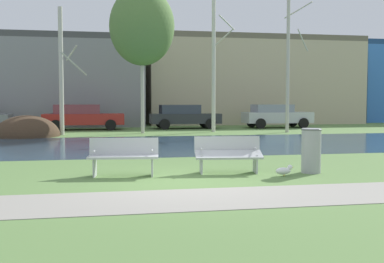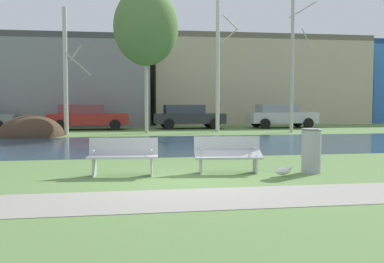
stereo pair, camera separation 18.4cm
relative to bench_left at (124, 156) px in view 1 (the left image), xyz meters
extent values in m
plane|color=#5B7F42|center=(1.23, 8.81, -0.47)|extent=(120.00, 120.00, 0.00)
cube|color=gray|center=(1.23, -2.88, -0.47)|extent=(60.00, 1.88, 0.01)
cube|color=#2D475B|center=(1.23, 7.67, -0.47)|extent=(80.00, 8.68, 0.01)
ellipsoid|color=#423021|center=(-4.06, 13.24, -0.47)|extent=(3.16, 3.47, 2.05)
cube|color=#B2B5B7|center=(-0.01, -0.09, -0.02)|extent=(1.65, 0.67, 0.05)
cube|color=#B2B5B7|center=(0.02, 0.18, 0.20)|extent=(1.60, 0.28, 0.40)
cube|color=#B2B5B7|center=(-0.66, 0.04, -0.25)|extent=(0.09, 0.43, 0.45)
cube|color=#B2B5B7|center=(0.65, -0.11, -0.25)|extent=(0.09, 0.43, 0.45)
cylinder|color=#B2B5B7|center=(-0.66, 0.00, 0.12)|extent=(0.08, 0.28, 0.04)
cylinder|color=#B2B5B7|center=(0.64, -0.15, 0.12)|extent=(0.08, 0.28, 0.04)
cube|color=#B2B5B7|center=(2.48, -0.09, -0.02)|extent=(1.65, 0.66, 0.18)
cube|color=#B2B5B7|center=(2.51, 0.18, 0.20)|extent=(1.60, 0.28, 0.40)
cube|color=#B2B5B7|center=(1.83, 0.04, -0.25)|extent=(0.09, 0.43, 0.45)
cube|color=#B2B5B7|center=(3.14, -0.11, -0.25)|extent=(0.09, 0.43, 0.45)
cylinder|color=#B2B5B7|center=(1.83, 0.00, 0.12)|extent=(0.08, 0.28, 0.04)
cylinder|color=#B2B5B7|center=(3.13, -0.15, 0.12)|extent=(0.08, 0.28, 0.04)
cylinder|color=#999B9E|center=(4.45, -0.36, 0.06)|extent=(0.46, 0.46, 1.07)
torus|color=#5B5D5E|center=(4.45, -0.36, 0.57)|extent=(0.49, 0.49, 0.04)
ellipsoid|color=white|center=(3.60, -0.73, -0.35)|extent=(0.36, 0.16, 0.16)
sphere|color=white|center=(3.77, -0.73, -0.27)|extent=(0.12, 0.12, 0.12)
cone|color=gold|center=(3.83, -0.73, -0.27)|extent=(0.06, 0.04, 0.04)
cylinder|color=gold|center=(3.62, -0.77, -0.42)|extent=(0.01, 0.01, 0.10)
cylinder|color=gold|center=(3.62, -0.70, -0.42)|extent=(0.01, 0.01, 0.10)
cylinder|color=beige|center=(-2.45, 13.99, 2.74)|extent=(0.22, 0.22, 6.43)
cylinder|color=beige|center=(-1.95, 14.33, 3.69)|extent=(0.66, 0.92, 0.75)
cylinder|color=beige|center=(-1.78, 13.30, 3.08)|extent=(1.25, 1.21, 1.11)
cylinder|color=#BCB7A8|center=(1.68, 14.39, 3.14)|extent=(0.19, 0.19, 7.22)
ellipsoid|color=#567A3D|center=(1.68, 14.39, 5.16)|extent=(3.42, 3.42, 4.11)
cylinder|color=beige|center=(5.67, 14.89, 4.22)|extent=(0.22, 0.22, 9.39)
cylinder|color=beige|center=(6.34, 15.35, 4.80)|extent=(0.88, 1.23, 0.89)
cylinder|color=beige|center=(6.25, 14.30, 5.49)|extent=(1.20, 1.16, 0.64)
cylinder|color=#BCB7A8|center=(9.54, 13.69, 3.88)|extent=(0.19, 0.19, 8.70)
cylinder|color=#BCB7A8|center=(10.32, 14.23, 6.28)|extent=(1.07, 1.52, 0.73)
cylinder|color=#BCB7A8|center=(10.12, 13.09, 4.47)|extent=(1.04, 1.01, 1.06)
cube|color=maroon|center=(-1.51, 17.99, 0.17)|extent=(4.70, 1.84, 0.64)
cube|color=brown|center=(-1.88, 17.99, 0.76)|extent=(2.64, 1.60, 0.55)
cylinder|color=black|center=(0.03, 18.90, -0.15)|extent=(0.64, 0.23, 0.64)
cylinder|color=black|center=(0.05, 17.11, -0.15)|extent=(0.64, 0.23, 0.64)
cylinder|color=black|center=(-3.06, 18.87, -0.15)|extent=(0.64, 0.23, 0.64)
cylinder|color=black|center=(-3.04, 17.08, -0.15)|extent=(0.64, 0.23, 0.64)
cube|color=#282B30|center=(4.65, 18.22, 0.15)|extent=(4.31, 1.79, 0.61)
cube|color=#2F3648|center=(4.31, 18.21, 0.73)|extent=(2.42, 1.56, 0.55)
cylinder|color=black|center=(6.06, 19.10, -0.15)|extent=(0.64, 0.23, 0.64)
cylinder|color=black|center=(6.08, 17.36, -0.15)|extent=(0.64, 0.23, 0.64)
cylinder|color=black|center=(3.23, 19.08, -0.15)|extent=(0.64, 0.23, 0.64)
cylinder|color=black|center=(3.24, 17.33, -0.15)|extent=(0.64, 0.23, 0.64)
cube|color=#B2B5BC|center=(10.59, 17.95, 0.19)|extent=(4.31, 1.76, 0.68)
cube|color=gray|center=(10.24, 17.95, 0.77)|extent=(2.42, 1.53, 0.49)
cylinder|color=black|center=(12.00, 18.82, -0.15)|extent=(0.64, 0.23, 0.64)
cylinder|color=black|center=(12.01, 17.11, -0.15)|extent=(0.64, 0.23, 0.64)
cylinder|color=black|center=(9.16, 18.79, -0.15)|extent=(0.64, 0.23, 0.64)
cylinder|color=black|center=(9.18, 17.08, -0.15)|extent=(0.64, 0.23, 0.64)
cube|color=gray|center=(-5.73, 24.32, 2.37)|extent=(16.21, 8.44, 5.69)
cube|color=#48484B|center=(-5.73, 24.32, 5.41)|extent=(16.21, 8.44, 0.40)
cube|color=#BCAD8E|center=(10.88, 25.37, 2.57)|extent=(15.99, 8.05, 6.09)
cube|color=#675F4E|center=(10.88, 25.37, 5.82)|extent=(15.99, 8.05, 0.40)
camera|label=1|loc=(-0.50, -11.04, 1.27)|focal=44.71mm
camera|label=2|loc=(-0.32, -11.07, 1.27)|focal=44.71mm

